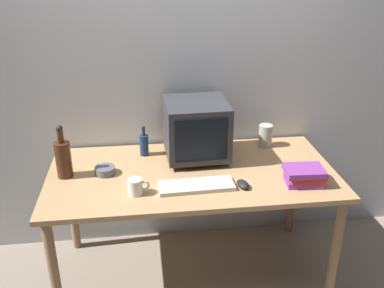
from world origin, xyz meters
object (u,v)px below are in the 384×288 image
(computer_mouse, at_px, (243,184))
(mug, at_px, (136,187))
(keyboard, at_px, (196,186))
(metal_canister, at_px, (265,136))
(bottle_short, at_px, (144,144))
(crt_monitor, at_px, (196,129))
(bottle_tall, at_px, (63,158))
(book_stack, at_px, (305,175))
(cd_spindle, at_px, (105,170))

(computer_mouse, distance_m, mug, 0.60)
(keyboard, xyz_separation_m, metal_canister, (0.54, 0.50, 0.06))
(bottle_short, distance_m, metal_canister, 0.81)
(bottle_short, height_order, metal_canister, bottle_short)
(metal_canister, bearing_deg, crt_monitor, -166.88)
(crt_monitor, relative_size, bottle_short, 1.97)
(mug, relative_size, metal_canister, 0.80)
(computer_mouse, height_order, metal_canister, metal_canister)
(keyboard, distance_m, bottle_tall, 0.78)
(bottle_tall, xyz_separation_m, mug, (0.41, -0.25, -0.08))
(crt_monitor, relative_size, metal_canister, 2.66)
(metal_canister, bearing_deg, keyboard, -137.14)
(crt_monitor, bearing_deg, metal_canister, 13.12)
(computer_mouse, bearing_deg, bottle_tall, 153.02)
(crt_monitor, height_order, keyboard, crt_monitor)
(book_stack, distance_m, mug, 0.95)
(crt_monitor, bearing_deg, computer_mouse, -63.05)
(crt_monitor, xyz_separation_m, cd_spindle, (-0.56, -0.16, -0.17))
(mug, bearing_deg, bottle_tall, 148.17)
(bottle_short, bearing_deg, computer_mouse, -42.20)
(keyboard, xyz_separation_m, bottle_short, (-0.28, 0.46, 0.06))
(mug, bearing_deg, keyboard, 4.15)
(metal_canister, bearing_deg, cd_spindle, -165.63)
(computer_mouse, bearing_deg, bottle_short, 125.09)
(crt_monitor, relative_size, book_stack, 1.72)
(bottle_tall, bearing_deg, metal_canister, 11.88)
(computer_mouse, xyz_separation_m, bottle_tall, (-1.00, 0.26, 0.10))
(book_stack, bearing_deg, bottle_short, 151.20)
(cd_spindle, relative_size, metal_canister, 0.80)
(keyboard, bearing_deg, book_stack, -4.67)
(metal_canister, bearing_deg, bottle_tall, -168.12)
(crt_monitor, distance_m, keyboard, 0.43)
(keyboard, height_order, bottle_tall, bottle_tall)
(crt_monitor, bearing_deg, keyboard, -97.65)
(book_stack, height_order, cd_spindle, book_stack)
(computer_mouse, relative_size, cd_spindle, 0.83)
(keyboard, bearing_deg, cd_spindle, 153.89)
(crt_monitor, xyz_separation_m, mug, (-0.39, -0.41, -0.15))
(book_stack, bearing_deg, keyboard, 177.31)
(bottle_tall, relative_size, book_stack, 1.39)
(bottle_tall, xyz_separation_m, book_stack, (1.36, -0.26, -0.07))
(computer_mouse, bearing_deg, metal_canister, 49.50)
(keyboard, relative_size, bottle_short, 2.07)
(book_stack, xyz_separation_m, mug, (-0.95, 0.00, -0.01))
(keyboard, height_order, mug, mug)
(keyboard, distance_m, book_stack, 0.62)
(bottle_short, xyz_separation_m, mug, (-0.06, -0.48, -0.03))
(computer_mouse, xyz_separation_m, metal_canister, (0.28, 0.52, 0.06))
(bottle_short, bearing_deg, crt_monitor, -12.92)
(keyboard, bearing_deg, bottle_short, 118.90)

